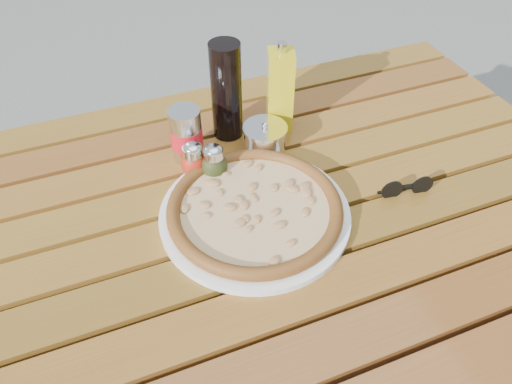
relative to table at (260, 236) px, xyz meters
name	(u,v)px	position (x,y,z in m)	size (l,w,h in m)	color
ground	(258,384)	(0.00, 0.00, -0.67)	(60.00, 60.00, 0.00)	slate
table	(260,236)	(0.00, 0.00, 0.00)	(1.40, 0.90, 0.75)	#351B0C
plate	(255,214)	(-0.02, -0.01, 0.08)	(0.36, 0.36, 0.01)	white
pizza	(255,208)	(-0.02, -0.01, 0.10)	(0.36, 0.36, 0.03)	beige
pepper_shaker	(194,161)	(-0.09, 0.14, 0.11)	(0.07, 0.07, 0.08)	red
oregano_shaker	(214,163)	(-0.05, 0.12, 0.11)	(0.06, 0.06, 0.08)	#363D18
dark_bottle	(226,91)	(0.02, 0.25, 0.19)	(0.07, 0.07, 0.22)	black
soda_can	(186,135)	(-0.08, 0.20, 0.13)	(0.07, 0.07, 0.12)	silver
olive_oil_cruet	(280,91)	(0.14, 0.23, 0.17)	(0.07, 0.07, 0.21)	gold
parmesan_tin	(265,138)	(0.08, 0.17, 0.11)	(0.12, 0.12, 0.07)	silver
sunglasses	(406,188)	(0.29, -0.06, 0.09)	(0.11, 0.04, 0.04)	black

